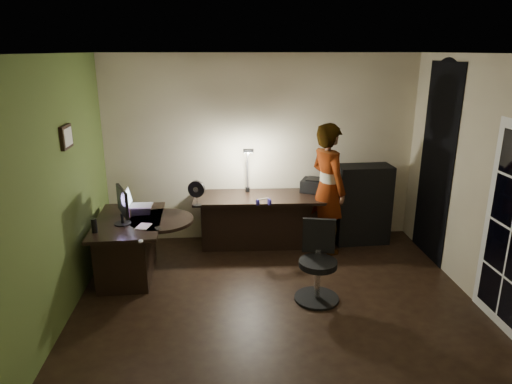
{
  "coord_description": "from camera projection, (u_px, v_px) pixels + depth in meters",
  "views": [
    {
      "loc": [
        -0.58,
        -4.48,
        2.73
      ],
      "look_at": [
        -0.15,
        1.05,
        1.0
      ],
      "focal_mm": 32.0,
      "sensor_mm": 36.0,
      "label": 1
    }
  ],
  "objects": [
    {
      "name": "desk_right",
      "position": [
        266.0,
        221.0,
        6.55
      ],
      "size": [
        2.06,
        0.78,
        0.76
      ],
      "primitive_type": "cube",
      "rotation": [
        0.0,
        0.0,
        -0.03
      ],
      "color": "black",
      "rests_on": "floor"
    },
    {
      "name": "desk_fan",
      "position": [
        197.0,
        193.0,
        5.96
      ],
      "size": [
        0.25,
        0.18,
        0.34
      ],
      "primitive_type": "cube",
      "rotation": [
        0.0,
        0.0,
        -0.27
      ],
      "color": "black",
      "rests_on": "desk_right"
    },
    {
      "name": "speaker",
      "position": [
        94.0,
        226.0,
        5.17
      ],
      "size": [
        0.07,
        0.07,
        0.17
      ],
      "primitive_type": "cylinder",
      "rotation": [
        0.0,
        0.0,
        0.15
      ],
      "color": "black",
      "rests_on": "desk_left"
    },
    {
      "name": "wall_front",
      "position": [
        319.0,
        284.0,
        2.81
      ],
      "size": [
        4.5,
        0.01,
        2.7
      ],
      "primitive_type": "cube",
      "color": "#C6B896",
      "rests_on": "floor"
    },
    {
      "name": "desk_lamp",
      "position": [
        247.0,
        167.0,
        6.51
      ],
      "size": [
        0.28,
        0.37,
        0.73
      ],
      "primitive_type": "cube",
      "rotation": [
        0.0,
        0.0,
        0.36
      ],
      "color": "black",
      "rests_on": "desk_right"
    },
    {
      "name": "wall_back",
      "position": [
        261.0,
        149.0,
        6.63
      ],
      "size": [
        4.5,
        0.01,
        2.7
      ],
      "primitive_type": "cube",
      "color": "#C6B896",
      "rests_on": "floor"
    },
    {
      "name": "printer",
      "position": [
        317.0,
        185.0,
        6.59
      ],
      "size": [
        0.52,
        0.47,
        0.19
      ],
      "primitive_type": "cube",
      "rotation": [
        0.0,
        0.0,
        -0.41
      ],
      "color": "black",
      "rests_on": "desk_right"
    },
    {
      "name": "french_door",
      "position": [
        512.0,
        230.0,
        4.45
      ],
      "size": [
        0.02,
        0.92,
        2.1
      ],
      "primitive_type": "cube",
      "color": "white",
      "rests_on": "floor"
    },
    {
      "name": "person",
      "position": [
        328.0,
        189.0,
        6.27
      ],
      "size": [
        0.65,
        0.77,
        1.82
      ],
      "primitive_type": "imported",
      "rotation": [
        0.0,
        0.0,
        1.97
      ],
      "color": "#D8A88C",
      "rests_on": "floor"
    },
    {
      "name": "notepad",
      "position": [
        144.0,
        226.0,
        5.37
      ],
      "size": [
        0.18,
        0.23,
        0.01
      ],
      "primitive_type": "cube",
      "rotation": [
        0.0,
        0.0,
        -0.25
      ],
      "color": "silver",
      "rests_on": "desk_left"
    },
    {
      "name": "mouse",
      "position": [
        141.0,
        241.0,
        4.92
      ],
      "size": [
        0.07,
        0.09,
        0.03
      ],
      "primitive_type": "ellipsoid",
      "rotation": [
        0.0,
        0.0,
        0.22
      ],
      "color": "silver",
      "rests_on": "desk_left"
    },
    {
      "name": "cabinet",
      "position": [
        362.0,
        204.0,
        6.64
      ],
      "size": [
        0.79,
        0.43,
        1.16
      ],
      "primitive_type": "cube",
      "rotation": [
        0.0,
        0.0,
        0.05
      ],
      "color": "black",
      "rests_on": "floor"
    },
    {
      "name": "laptop",
      "position": [
        140.0,
        198.0,
        5.75
      ],
      "size": [
        0.32,
        0.3,
        0.22
      ],
      "primitive_type": "cube",
      "rotation": [
        0.0,
        0.0,
        -0.01
      ],
      "color": "silver",
      "rests_on": "laptop_stand"
    },
    {
      "name": "laptop_stand",
      "position": [
        141.0,
        210.0,
        5.8
      ],
      "size": [
        0.27,
        0.24,
        0.1
      ],
      "primitive_type": "cube",
      "rotation": [
        0.0,
        0.0,
        0.19
      ],
      "color": "silver",
      "rests_on": "desk_left"
    },
    {
      "name": "desk_left",
      "position": [
        131.0,
        248.0,
        5.69
      ],
      "size": [
        0.84,
        1.32,
        0.74
      ],
      "primitive_type": "cube",
      "rotation": [
        0.0,
        0.0,
        0.04
      ],
      "color": "black",
      "rests_on": "floor"
    },
    {
      "name": "green_wall_overlay",
      "position": [
        56.0,
        195.0,
        4.55
      ],
      "size": [
        0.0,
        4.0,
        2.7
      ],
      "primitive_type": "cube",
      "color": "#4A5E27",
      "rests_on": "floor"
    },
    {
      "name": "wall_right",
      "position": [
        487.0,
        185.0,
        4.88
      ],
      "size": [
        0.01,
        4.0,
        2.7
      ],
      "primitive_type": "cube",
      "color": "#C6B896",
      "rests_on": "floor"
    },
    {
      "name": "ceiling",
      "position": [
        280.0,
        53.0,
        4.31
      ],
      "size": [
        4.5,
        4.0,
        0.01
      ],
      "primitive_type": "cube",
      "color": "silver",
      "rests_on": "floor"
    },
    {
      "name": "phone",
      "position": [
        158.0,
        228.0,
        5.31
      ],
      "size": [
        0.09,
        0.13,
        0.01
      ],
      "primitive_type": "cube",
      "rotation": [
        0.0,
        0.0,
        0.34
      ],
      "color": "black",
      "rests_on": "desk_left"
    },
    {
      "name": "floor",
      "position": [
        277.0,
        305.0,
        5.12
      ],
      "size": [
        4.5,
        4.0,
        0.01
      ],
      "primitive_type": "cube",
      "color": "black",
      "rests_on": "ground"
    },
    {
      "name": "pen",
      "position": [
        124.0,
        226.0,
        5.38
      ],
      "size": [
        0.06,
        0.15,
        0.01
      ],
      "primitive_type": "cube",
      "rotation": [
        0.0,
        0.0,
        0.34
      ],
      "color": "black",
      "rests_on": "desk_left"
    },
    {
      "name": "monitor",
      "position": [
        122.0,
        211.0,
        5.4
      ],
      "size": [
        0.28,
        0.49,
        0.32
      ],
      "primitive_type": "cube",
      "rotation": [
        0.0,
        0.0,
        0.4
      ],
      "color": "black",
      "rests_on": "desk_left"
    },
    {
      "name": "headphones",
      "position": [
        264.0,
        202.0,
        6.03
      ],
      "size": [
        0.21,
        0.14,
        0.09
      ],
      "primitive_type": "cube",
      "rotation": [
        0.0,
        0.0,
        0.31
      ],
      "color": "navy",
      "rests_on": "desk_right"
    },
    {
      "name": "wall_left",
      "position": [
        54.0,
        195.0,
        4.55
      ],
      "size": [
        0.01,
        4.0,
        2.7
      ],
      "primitive_type": "cube",
      "color": "#C6B896",
      "rests_on": "floor"
    },
    {
      "name": "office_chair",
      "position": [
        318.0,
        263.0,
        5.09
      ],
      "size": [
        0.6,
        0.6,
        0.91
      ],
      "primitive_type": "cube",
      "rotation": [
        0.0,
        0.0,
        -0.2
      ],
      "color": "black",
      "rests_on": "floor"
    },
    {
      "name": "framed_picture",
      "position": [
        66.0,
        137.0,
        4.83
      ],
      "size": [
        0.04,
        0.3,
        0.25
      ],
      "primitive_type": "cube",
      "color": "black",
      "rests_on": "wall_left"
    },
    {
      "name": "arched_doorway",
      "position": [
        436.0,
        164.0,
        5.99
      ],
      "size": [
        0.01,
        0.9,
        2.6
      ],
      "primitive_type": "cube",
      "color": "black",
      "rests_on": "floor"
    }
  ]
}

